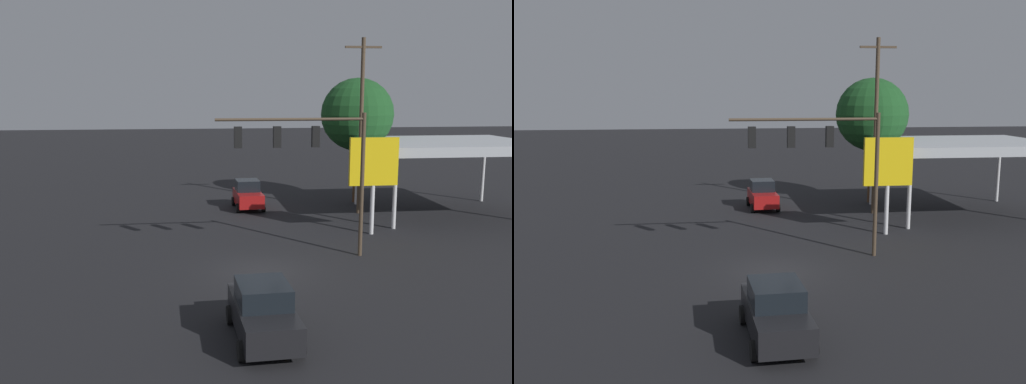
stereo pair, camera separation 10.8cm
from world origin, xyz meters
TOP-DOWN VIEW (x-y plane):
  - ground_plane at (0.00, 0.00)m, footprint 200.00×200.00m
  - traffic_signal_assembly at (-2.53, -1.86)m, footprint 7.21×0.43m
  - utility_pole at (-8.09, -11.52)m, footprint 2.40×0.26m
  - gas_station_canopy at (-13.65, -10.81)m, footprint 10.78×8.73m
  - price_sign at (-7.13, -5.95)m, footprint 2.79×0.27m
  - sedan_waiting at (0.91, 7.15)m, footprint 2.21×4.47m
  - hatchback_crossing at (-0.94, -14.02)m, footprint 2.08×3.86m
  - street_tree at (-8.99, -15.33)m, footprint 5.20×5.20m

SIDE VIEW (x-z plane):
  - ground_plane at x=0.00m, z-range 0.00..0.00m
  - hatchback_crossing at x=-0.94m, z-range -0.04..1.93m
  - sedan_waiting at x=0.91m, z-range -0.01..1.92m
  - price_sign at x=-7.13m, z-range 1.21..6.72m
  - gas_station_canopy at x=-13.65m, z-range 2.09..6.95m
  - traffic_signal_assembly at x=-2.53m, z-range 1.72..8.76m
  - utility_pole at x=-8.09m, z-range 0.29..11.70m
  - street_tree at x=-8.99m, z-range 1.88..10.88m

